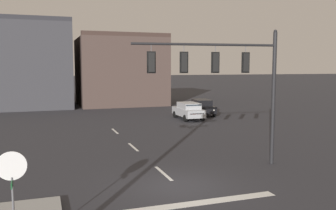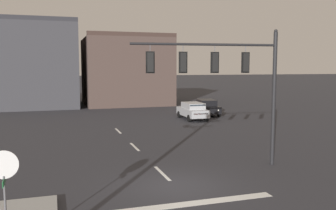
% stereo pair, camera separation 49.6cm
% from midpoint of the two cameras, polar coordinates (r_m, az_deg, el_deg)
% --- Properties ---
extents(ground_plane, '(400.00, 400.00, 0.00)m').
position_cam_midpoint_polar(ground_plane, '(15.68, 0.72, -12.58)').
color(ground_plane, '#2B2B30').
extents(stop_bar_paint, '(6.40, 0.50, 0.01)m').
position_cam_midpoint_polar(stop_bar_paint, '(13.92, 3.60, -15.01)').
color(stop_bar_paint, silver).
rests_on(stop_bar_paint, ground).
extents(lane_centreline, '(0.16, 26.40, 0.01)m').
position_cam_midpoint_polar(lane_centreline, '(17.48, -1.54, -10.59)').
color(lane_centreline, silver).
rests_on(lane_centreline, ground).
extents(signal_mast_near_side, '(7.29, 1.06, 6.84)m').
position_cam_midpoint_polar(signal_mast_near_side, '(18.17, 8.42, 4.98)').
color(signal_mast_near_side, black).
rests_on(signal_mast_near_side, ground).
extents(stop_sign, '(0.76, 0.64, 2.83)m').
position_cam_midpoint_polar(stop_sign, '(10.51, -24.43, -10.25)').
color(stop_sign, '#56565B').
rests_on(stop_sign, ground).
extents(car_lot_nearside, '(1.99, 4.49, 1.61)m').
position_cam_midpoint_polar(car_lot_nearside, '(34.90, 2.80, -0.84)').
color(car_lot_nearside, '#9EA0A5').
rests_on(car_lot_nearside, ground).
extents(car_lot_middle, '(2.42, 4.63, 1.61)m').
position_cam_midpoint_polar(car_lot_middle, '(38.10, 4.97, -0.28)').
color(car_lot_middle, black).
rests_on(car_lot_middle, ground).
extents(building_row, '(31.90, 11.84, 10.65)m').
position_cam_midpoint_polar(building_row, '(49.10, -18.62, 4.82)').
color(building_row, '#665B4C').
rests_on(building_row, ground).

